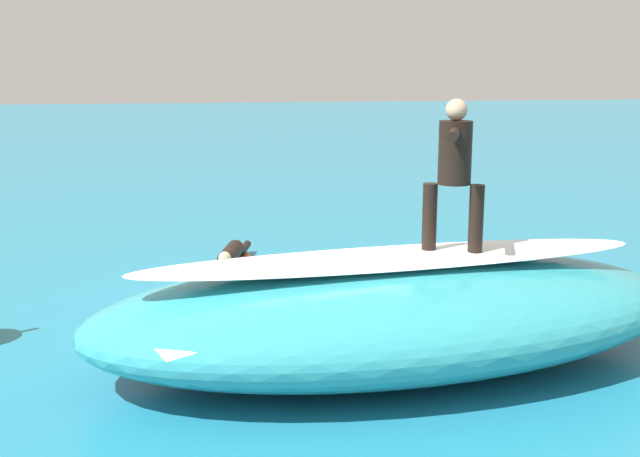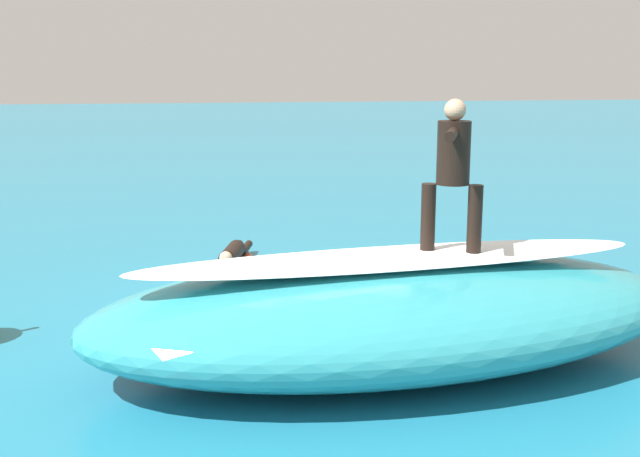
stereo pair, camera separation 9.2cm
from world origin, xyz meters
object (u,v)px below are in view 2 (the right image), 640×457
at_px(surfer_paddling, 234,253).
at_px(surfboard_riding, 450,255).
at_px(surfer_riding, 453,164).
at_px(surfboard_paddling, 232,265).

bearing_deg(surfer_paddling, surfboard_riding, 39.81).
relative_size(surfer_riding, surfboard_paddling, 0.84).
height_order(surfboard_paddling, surfer_paddling, surfer_paddling).
distance_m(surfboard_riding, surfboard_paddling, 4.97).
height_order(surfer_riding, surfer_paddling, surfer_riding).
xyz_separation_m(surfboard_riding, surfer_paddling, (2.12, -4.46, -0.96)).
bearing_deg(surfboard_riding, surfer_paddling, -42.45).
relative_size(surfboard_riding, surfer_paddling, 1.09).
bearing_deg(surfer_riding, surfboard_paddling, -41.49).
bearing_deg(surfboard_riding, surfer_riding, -67.90).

